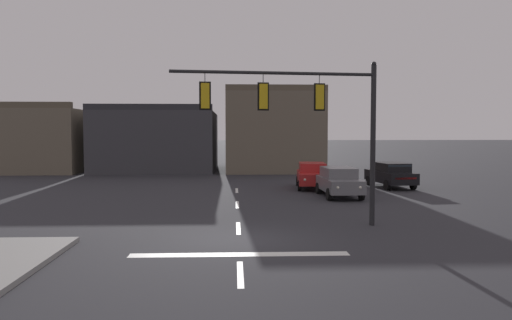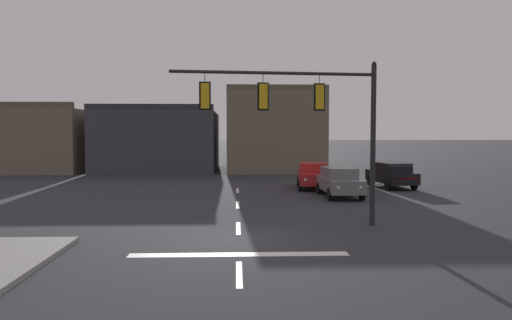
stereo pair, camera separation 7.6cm
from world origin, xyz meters
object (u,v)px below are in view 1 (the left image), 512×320
Objects in this scene: car_lot_middle at (391,174)px; car_lot_farside at (312,175)px; signal_mast_near_side at (307,111)px; car_lot_nearside at (339,181)px.

car_lot_middle is 1.01× the size of car_lot_farside.
signal_mast_near_side reaches higher than car_lot_middle.
car_lot_nearside is at bearing -78.94° from car_lot_farside.
car_lot_middle is at bearing 2.00° from car_lot_farside.
car_lot_farside is (-0.82, 4.18, 0.00)m from car_lot_nearside.
car_lot_farside is at bearing -178.00° from car_lot_middle.
car_lot_middle is at bearing 60.81° from signal_mast_near_side.
car_lot_nearside is (3.04, 8.70, -3.49)m from signal_mast_near_side.
car_lot_farside is at bearing 101.06° from car_lot_nearside.
signal_mast_near_side reaches higher than car_lot_farside.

